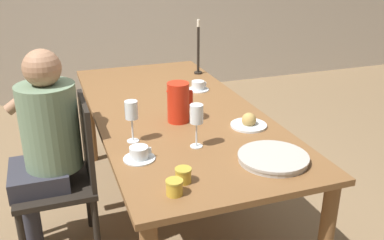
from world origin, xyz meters
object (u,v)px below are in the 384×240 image
candlestick_tall (198,52)px  teacup_across (198,86)px  red_pitcher (178,102)px  jam_jar_red (183,175)px  person_seated (45,140)px  wine_glass_water (131,112)px  jam_jar_amber (174,187)px  wine_glass_juice (197,116)px  serving_tray (273,158)px  bread_plate (249,123)px  chair_person_side (67,175)px  teacup_near_person (139,154)px

candlestick_tall → teacup_across: bearing=-110.3°
red_pitcher → jam_jar_red: size_ratio=3.16×
person_seated → jam_jar_red: bearing=-144.2°
wine_glass_water → jam_jar_amber: 0.55m
wine_glass_juice → serving_tray: (0.27, -0.25, -0.14)m
person_seated → teacup_across: 1.06m
serving_tray → candlestick_tall: (0.17, 1.43, 0.15)m
person_seated → candlestick_tall: bearing=-56.8°
wine_glass_juice → bread_plate: (0.35, 0.14, -0.14)m
wine_glass_water → teacup_across: 0.88m
wine_glass_water → candlestick_tall: bearing=54.8°
chair_person_side → wine_glass_water: bearing=-127.1°
teacup_near_person → jam_jar_amber: bearing=-79.3°
wine_glass_water → jam_jar_red: wine_glass_water is taller
teacup_across → bread_plate: size_ratio=0.75×
jam_jar_red → candlestick_tall: candlestick_tall is taller
red_pitcher → bread_plate: bearing=-30.3°
person_seated → wine_glass_juice: bearing=-122.3°
teacup_across → person_seated: bearing=-159.5°
wine_glass_juice → teacup_across: wine_glass_juice is taller
red_pitcher → jam_jar_red: (-0.18, -0.63, -0.08)m
bread_plate → candlestick_tall: size_ratio=0.49×
jam_jar_amber → red_pitcher: bearing=71.0°
jam_jar_red → person_seated: bearing=125.8°
chair_person_side → teacup_near_person: bearing=-144.8°
wine_glass_juice → jam_jar_amber: size_ratio=3.10×
serving_tray → teacup_near_person: bearing=158.9°
chair_person_side → red_pitcher: size_ratio=4.12×
jam_jar_red → teacup_near_person: bearing=116.0°
wine_glass_water → candlestick_tall: (0.72, 1.02, 0.01)m
candlestick_tall → jam_jar_amber: bearing=-113.4°
person_seated → teacup_near_person: bearing=-139.7°
person_seated → serving_tray: (0.96, -0.69, 0.06)m
wine_glass_juice → bread_plate: wine_glass_juice is taller
chair_person_side → serving_tray: chair_person_side is taller
chair_person_side → bread_plate: 1.03m
serving_tray → jam_jar_amber: bearing=-166.9°
chair_person_side → red_pitcher: red_pitcher is taller
person_seated → candlestick_tall: 1.37m
person_seated → teacup_near_person: person_seated is taller
teacup_near_person → teacup_across: same height
jam_jar_red → teacup_across: bearing=66.9°
person_seated → chair_person_side: bearing=-108.2°
serving_tray → chair_person_side: bearing=142.9°
jam_jar_red → bread_plate: bearing=40.2°
red_pitcher → bread_plate: 0.39m
bread_plate → candlestick_tall: 1.05m
wine_glass_juice → serving_tray: bearing=-43.0°
wine_glass_juice → jam_jar_red: wine_glass_juice is taller
person_seated → wine_glass_juice: size_ratio=5.48×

